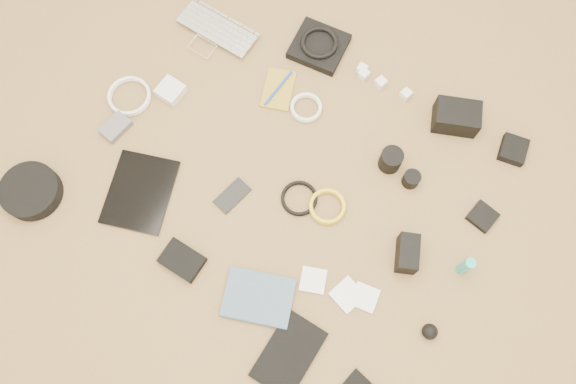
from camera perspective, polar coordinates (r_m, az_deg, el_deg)
The scene contains 32 objects.
laptop at distance 2.03m, azimuth -7.82°, elevation 15.31°, with size 0.28×0.20×0.02m, color silver.
headphone_pouch at distance 1.99m, azimuth 3.17°, elevation 14.55°, with size 0.17×0.16×0.03m, color black.
headphones at distance 1.97m, azimuth 3.20°, elevation 14.93°, with size 0.13×0.13×0.02m, color black.
charger_a at distance 1.95m, azimuth 7.53°, elevation 12.26°, with size 0.03×0.03×0.03m, color silver.
charger_b at distance 1.94m, azimuth 9.39°, elevation 10.89°, with size 0.03×0.03×0.03m, color silver.
charger_c at distance 1.93m, azimuth 11.87°, elevation 9.69°, with size 0.03×0.03×0.03m, color silver.
charger_d at distance 1.94m, azimuth 7.70°, elevation 11.75°, with size 0.03×0.03×0.03m, color silver.
dslr_camera at distance 1.90m, azimuth 16.73°, elevation 7.32°, with size 0.14×0.10×0.08m, color black.
lens_pouch at distance 1.94m, azimuth 21.92°, elevation 4.01°, with size 0.08×0.09×0.03m, color black.
notebook_olive at distance 1.91m, azimuth -0.99°, elevation 10.39°, with size 0.10×0.15×0.01m, color olive.
pen_blue at distance 1.90m, azimuth -0.99°, elevation 10.51°, with size 0.01×0.01×0.15m, color #1637B5.
cable_white_a at distance 1.88m, azimuth 1.85°, elevation 8.48°, with size 0.11×0.11×0.01m, color silver.
lens_a at distance 1.80m, azimuth 10.40°, elevation 3.23°, with size 0.07×0.07×0.08m, color black.
lens_b at distance 1.80m, azimuth 12.41°, elevation 1.29°, with size 0.05×0.05×0.05m, color black.
card_reader at distance 1.84m, azimuth 19.16°, elevation -2.37°, with size 0.08×0.08×0.02m, color black.
power_brick at distance 1.93m, azimuth -11.84°, elevation 10.04°, with size 0.08×0.08×0.03m, color silver.
cable_white_b at distance 1.97m, azimuth -15.77°, elevation 9.26°, with size 0.14×0.14×0.01m, color silver.
cable_black at distance 1.76m, azimuth 1.15°, elevation -0.70°, with size 0.11×0.11×0.01m, color black.
cable_yellow at distance 1.75m, azimuth 4.00°, elevation -1.53°, with size 0.12×0.12×0.01m, color gold.
flash at distance 1.71m, azimuth 12.03°, elevation -6.13°, with size 0.06×0.11×0.08m, color black.
lens_cleaner at distance 1.74m, azimuth 17.60°, elevation -7.22°, with size 0.03×0.03×0.10m, color #19A6A1.
battery_charger at distance 1.92m, azimuth -17.10°, elevation 6.30°, with size 0.06×0.09×0.03m, color #545358.
tablet at distance 1.82m, azimuth -14.79°, elevation 0.01°, with size 0.19×0.25×0.01m, color black.
phone at distance 1.77m, azimuth -5.69°, elevation -0.37°, with size 0.06×0.11×0.01m, color black.
filter_case_left at distance 1.70m, azimuth 2.56°, elevation -8.95°, with size 0.07×0.07×0.01m, color silver.
filter_case_mid at distance 1.70m, azimuth 6.05°, elevation -10.34°, with size 0.08×0.08×0.01m, color silver.
filter_case_right at distance 1.70m, azimuth 7.82°, elevation -10.57°, with size 0.07×0.07×0.01m, color silver.
air_blower at distance 1.71m, azimuth 14.21°, elevation -13.59°, with size 0.05×0.05×0.05m, color black.
headphone_case at distance 1.92m, azimuth -24.65°, elevation 0.07°, with size 0.18×0.18×0.05m, color black.
drive_case at distance 1.73m, azimuth -10.70°, elevation -6.82°, with size 0.12×0.09×0.03m, color black.
paperback at distance 1.68m, azimuth -3.60°, elevation -13.18°, with size 0.15×0.20×0.02m, color #3E5569.
notebook_black_a at distance 1.67m, azimuth 0.08°, elevation -16.16°, with size 0.14×0.22×0.02m, color black.
Camera 1 is at (0.35, -0.51, 1.68)m, focal length 35.00 mm.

